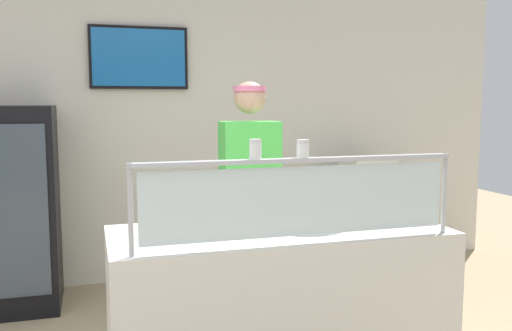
# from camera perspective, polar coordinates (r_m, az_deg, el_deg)

# --- Properties ---
(shop_rear_unit) EXTENTS (6.19, 0.13, 2.70)m
(shop_rear_unit) POSITION_cam_1_polar(r_m,az_deg,el_deg) (5.17, -6.18, 3.58)
(shop_rear_unit) COLOR silver
(shop_rear_unit) RESTS_ON ground
(serving_counter) EXTENTS (1.79, 0.74, 0.95)m
(serving_counter) POSITION_cam_1_polar(r_m,az_deg,el_deg) (3.13, 2.37, -15.08)
(serving_counter) COLOR silver
(serving_counter) RESTS_ON ground
(sneeze_guard) EXTENTS (1.62, 0.06, 0.41)m
(sneeze_guard) POSITION_cam_1_polar(r_m,az_deg,el_deg) (2.65, 4.65, -2.43)
(sneeze_guard) COLOR #B2B5BC
(sneeze_guard) RESTS_ON serving_counter
(pizza_tray) EXTENTS (0.49, 0.49, 0.04)m
(pizza_tray) POSITION_cam_1_polar(r_m,az_deg,el_deg) (3.06, 4.95, -5.91)
(pizza_tray) COLOR #9EA0A8
(pizza_tray) RESTS_ON serving_counter
(pizza_server) EXTENTS (0.14, 0.29, 0.01)m
(pizza_server) POSITION_cam_1_polar(r_m,az_deg,el_deg) (3.06, 5.85, -5.53)
(pizza_server) COLOR #ADAFB7
(pizza_server) RESTS_ON pizza_tray
(parmesan_shaker) EXTENTS (0.06, 0.06, 0.09)m
(parmesan_shaker) POSITION_cam_1_polar(r_m,az_deg,el_deg) (2.55, -0.06, 1.54)
(parmesan_shaker) COLOR white
(parmesan_shaker) RESTS_ON sneeze_guard
(pepper_flake_shaker) EXTENTS (0.06, 0.06, 0.09)m
(pepper_flake_shaker) POSITION_cam_1_polar(r_m,az_deg,el_deg) (2.63, 4.83, 1.60)
(pepper_flake_shaker) COLOR white
(pepper_flake_shaker) RESTS_ON sneeze_guard
(worker_figure) EXTENTS (0.41, 0.50, 1.76)m
(worker_figure) POSITION_cam_1_polar(r_m,az_deg,el_deg) (3.69, -0.54, -3.14)
(worker_figure) COLOR #23232D
(worker_figure) RESTS_ON ground
(drink_fridge) EXTENTS (0.66, 0.68, 1.60)m
(drink_fridge) POSITION_cam_1_polar(r_m,az_deg,el_deg) (4.74, -23.72, -4.05)
(drink_fridge) COLOR black
(drink_fridge) RESTS_ON ground
(prep_shelf) EXTENTS (0.70, 0.55, 0.92)m
(prep_shelf) POSITION_cam_1_polar(r_m,az_deg,el_deg) (5.33, 11.25, -6.18)
(prep_shelf) COLOR #B7BABF
(prep_shelf) RESTS_ON ground
(pizza_box_stack) EXTENTS (0.43, 0.42, 0.18)m
(pizza_box_stack) POSITION_cam_1_polar(r_m,az_deg,el_deg) (5.24, 11.40, -0.27)
(pizza_box_stack) COLOR silver
(pizza_box_stack) RESTS_ON prep_shelf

